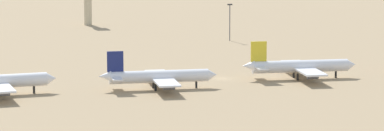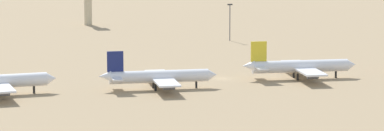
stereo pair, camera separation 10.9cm
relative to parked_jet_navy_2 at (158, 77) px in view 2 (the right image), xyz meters
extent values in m
plane|color=#9E8460|center=(21.91, 12.44, -3.51)|extent=(4000.00, 4000.00, 0.00)
cone|color=white|center=(-28.28, 3.17, 0.23)|extent=(2.86, 3.53, 3.38)
cylinder|color=slate|center=(-41.56, -4.31, -1.55)|extent=(3.31, 2.14, 1.96)
cylinder|color=black|center=(-32.93, 2.89, -2.53)|extent=(0.62, 0.62, 1.96)
cylinder|color=white|center=(0.32, -0.03, 0.03)|extent=(27.14, 5.46, 3.37)
cone|color=white|center=(14.94, -1.17, 0.03)|extent=(2.77, 3.39, 3.20)
cone|color=white|center=(-14.29, 1.12, 0.54)|extent=(3.58, 3.12, 2.86)
cube|color=navy|center=(-11.44, 0.89, 4.46)|extent=(4.40, 0.76, 5.48)
cube|color=white|center=(-11.18, 4.25, 0.37)|extent=(3.13, 5.92, 0.30)
cube|color=white|center=(-11.70, -2.47, 0.37)|extent=(3.13, 5.92, 0.30)
cube|color=white|center=(1.16, -0.09, -0.47)|extent=(7.81, 27.33, 0.47)
cylinder|color=slate|center=(2.49, 6.14, -1.65)|extent=(3.17, 2.08, 1.85)
cylinder|color=slate|center=(1.51, -6.46, -1.65)|extent=(3.17, 2.08, 1.85)
cylinder|color=black|center=(10.54, -0.82, -2.58)|extent=(0.59, 0.59, 1.85)
cylinder|color=black|center=(-0.78, 2.09, -2.58)|extent=(0.59, 0.59, 1.85)
cylinder|color=black|center=(-1.09, -1.94, -2.58)|extent=(0.59, 0.59, 1.85)
cylinder|color=white|center=(43.22, 5.91, 0.16)|extent=(28.16, 6.04, 3.49)
cone|color=white|center=(58.36, 4.52, 0.16)|extent=(2.91, 3.55, 3.32)
cone|color=white|center=(28.08, 7.30, 0.69)|extent=(3.75, 3.28, 2.97)
cube|color=yellow|center=(31.04, 7.03, 4.75)|extent=(4.56, 0.85, 5.68)
cube|color=white|center=(31.36, 10.51, 0.51)|extent=(3.33, 6.17, 0.31)
cube|color=white|center=(30.72, 3.55, 0.51)|extent=(3.33, 6.17, 0.31)
cube|color=white|center=(44.09, 5.83, -0.36)|extent=(8.47, 28.39, 0.49)
cylinder|color=slate|center=(45.56, 12.28, -1.58)|extent=(3.31, 2.20, 1.92)
cylinder|color=slate|center=(44.36, -0.77, -1.58)|extent=(3.31, 2.20, 1.92)
cylinder|color=black|center=(53.80, 4.94, -2.55)|extent=(0.61, 0.61, 1.92)
cylinder|color=black|center=(42.10, 8.12, -2.55)|extent=(0.61, 0.61, 1.92)
cylinder|color=black|center=(41.72, 3.94, -2.55)|extent=(0.61, 0.61, 1.92)
cylinder|color=#C6B793|center=(7.68, 154.88, 4.38)|extent=(3.20, 3.20, 15.77)
cylinder|color=#59595E|center=(48.95, 91.51, 3.01)|extent=(0.36, 0.36, 13.04)
cube|color=#333333|center=(48.95, 91.51, 9.78)|extent=(1.80, 0.50, 0.50)
camera|label=1|loc=(-64.98, -271.30, 46.21)|focal=98.36mm
camera|label=2|loc=(-64.87, -271.33, 46.21)|focal=98.36mm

